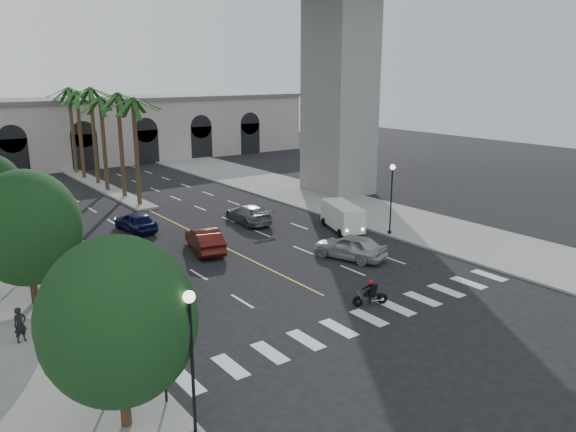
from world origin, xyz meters
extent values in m
plane|color=black|center=(0.00, 0.00, 0.00)|extent=(140.00, 140.00, 0.00)
cube|color=gray|center=(15.00, 15.00, 0.07)|extent=(8.00, 100.00, 0.15)
cube|color=gray|center=(0.00, 38.00, 0.10)|extent=(2.00, 24.00, 0.20)
cube|color=beige|center=(0.00, 55.00, 4.00)|extent=(70.00, 10.00, 8.00)
cube|color=slate|center=(0.00, 55.00, 8.25)|extent=(71.00, 10.50, 0.50)
cube|color=gray|center=(18.50, 22.00, 10.40)|extent=(5.00, 6.00, 20.80)
cylinder|color=#47331E|center=(0.00, 28.00, 4.75)|extent=(0.40, 0.40, 9.50)
cylinder|color=#47331E|center=(0.10, 32.00, 4.90)|extent=(0.40, 0.40, 9.80)
cylinder|color=#47331E|center=(-0.20, 36.00, 4.65)|extent=(0.40, 0.40, 9.30)
cylinder|color=#47331E|center=(0.15, 40.00, 5.05)|extent=(0.40, 0.40, 10.10)
cylinder|color=#47331E|center=(-0.10, 44.00, 4.80)|extent=(0.40, 0.40, 9.60)
cylinder|color=#47331E|center=(0.20, 48.00, 4.95)|extent=(0.40, 0.40, 9.90)
cylinder|color=#382616|center=(-13.00, -3.00, 1.17)|extent=(0.36, 0.36, 2.34)
ellipsoid|color=black|center=(-13.00, -3.00, 4.03)|extent=(5.20, 5.20, 5.72)
cylinder|color=#382616|center=(-13.00, 10.00, 1.22)|extent=(0.36, 0.36, 2.45)
ellipsoid|color=black|center=(-13.00, 10.00, 4.22)|extent=(5.44, 5.44, 5.98)
cylinder|color=black|center=(-11.40, -5.00, 2.60)|extent=(0.11, 0.11, 5.00)
sphere|color=white|center=(-11.40, -5.00, 5.15)|extent=(0.40, 0.40, 0.40)
cylinder|color=black|center=(-11.40, 16.00, 0.18)|extent=(0.28, 0.28, 0.36)
cylinder|color=black|center=(-11.40, 16.00, 2.60)|extent=(0.11, 0.11, 5.00)
sphere|color=white|center=(-11.40, 16.00, 5.15)|extent=(0.40, 0.40, 0.40)
cylinder|color=black|center=(11.40, 8.00, 0.18)|extent=(0.28, 0.28, 0.36)
cylinder|color=black|center=(11.40, 8.00, 2.60)|extent=(0.11, 0.11, 5.00)
sphere|color=white|center=(11.40, 8.00, 5.15)|extent=(0.40, 0.40, 0.40)
cylinder|color=black|center=(-11.30, -2.50, 1.75)|extent=(0.10, 0.10, 3.50)
cube|color=black|center=(-11.30, -2.50, 3.25)|extent=(0.25, 0.18, 0.80)
cylinder|color=black|center=(-11.30, 1.50, 1.75)|extent=(0.10, 0.10, 3.50)
cube|color=black|center=(-11.30, 1.50, 3.25)|extent=(0.25, 0.18, 0.80)
cylinder|color=black|center=(0.51, -0.15, 0.28)|extent=(0.56, 0.30, 0.57)
cylinder|color=black|center=(1.77, -0.66, 0.28)|extent=(0.56, 0.30, 0.57)
cube|color=silver|center=(1.18, -0.42, 0.36)|extent=(0.45, 0.39, 0.25)
cube|color=black|center=(1.05, -0.37, 0.63)|extent=(0.56, 0.39, 0.19)
cube|color=black|center=(1.45, -0.53, 0.59)|extent=(0.48, 0.37, 0.11)
cylinder|color=black|center=(0.70, -0.23, 0.83)|extent=(0.22, 0.49, 0.03)
cube|color=black|center=(1.25, -0.45, 0.95)|extent=(0.36, 0.43, 0.49)
cube|color=black|center=(1.39, -0.50, 0.99)|extent=(0.23, 0.31, 0.36)
sphere|color=#B60C0C|center=(1.12, -0.40, 1.27)|extent=(0.25, 0.25, 0.25)
imported|color=#B6B7BB|center=(5.38, 5.81, 0.82)|extent=(3.45, 5.21, 1.65)
imported|color=#4F150F|center=(-1.50, 12.79, 0.81)|extent=(2.86, 5.20, 1.62)
imported|color=black|center=(-6.83, 7.62, 0.72)|extent=(3.99, 5.66, 1.43)
imported|color=slate|center=(4.82, 17.25, 0.74)|extent=(2.35, 5.18, 1.47)
imported|color=#0D143F|center=(-3.42, 20.31, 0.76)|extent=(2.17, 4.60, 1.52)
cube|color=white|center=(9.50, 11.18, 1.15)|extent=(3.25, 5.10, 1.77)
cube|color=black|center=(8.75, 9.05, 1.37)|extent=(1.62, 0.75, 0.75)
cylinder|color=black|center=(8.15, 9.87, 0.31)|extent=(0.44, 0.67, 0.62)
cylinder|color=black|center=(9.74, 9.31, 0.31)|extent=(0.44, 0.67, 0.62)
cylinder|color=black|center=(9.26, 13.05, 0.31)|extent=(0.44, 0.67, 0.62)
cylinder|color=black|center=(10.85, 12.49, 0.31)|extent=(0.44, 0.67, 0.62)
imported|color=black|center=(-14.54, 5.70, 0.96)|extent=(0.68, 0.55, 1.63)
camera|label=1|loc=(-18.52, -19.85, 11.95)|focal=35.00mm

